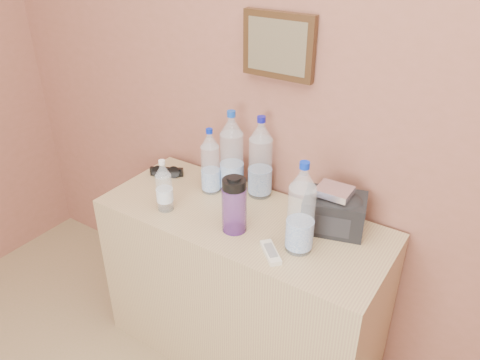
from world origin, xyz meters
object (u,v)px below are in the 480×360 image
Objects in this scene: pet_large_c at (260,161)px; ac_remote at (271,253)px; nalgene_bottle at (234,204)px; toiletry_bag at (334,211)px; pet_large_b at (210,164)px; pet_large_d at (301,213)px; pet_small at (164,188)px; sunglasses at (167,172)px; pet_large_a at (232,156)px; dresser at (242,287)px; foil_packet at (334,191)px.

pet_large_c reaches higher than ac_remote.
nalgene_bottle is 1.00× the size of toiletry_bag.
pet_large_b is at bearing 166.68° from toiletry_bag.
pet_large_d is at bearing 94.56° from ac_remote.
pet_large_b is at bearing 73.46° from pet_small.
pet_large_b is 0.24m from pet_small.
pet_large_c reaches higher than sunglasses.
toiletry_bag is at bearing 35.05° from nalgene_bottle.
pet_large_c is 0.29m from nalgene_bottle.
pet_large_a is 0.33m from pet_small.
pet_large_c is 2.33× the size of sunglasses.
pet_large_a reaches higher than toiletry_bag.
pet_small is at bearing -156.87° from dresser.
pet_large_a reaches higher than sunglasses.
nalgene_bottle reaches higher than foil_packet.
toiletry_bag is at bearing 3.12° from pet_large_b.
pet_large_d is at bearing -104.52° from foil_packet.
toiletry_bag is at bearing 21.17° from dresser.
foil_packet reaches higher than dresser.
pet_large_a is at bearing 64.58° from pet_small.
pet_large_c reaches higher than pet_large_d.
pet_large_d reaches higher than pet_small.
ac_remote is (0.20, -0.06, -0.11)m from nalgene_bottle.
dresser is at bearing 23.13° from pet_small.
dresser is 8.97× the size of ac_remote.
pet_large_d is (0.45, -0.22, -0.01)m from pet_large_a.
dresser is 3.32× the size of pet_large_c.
pet_large_d reaches higher than nalgene_bottle.
pet_large_d is 0.19m from ac_remote.
foil_packet is (-0.00, -0.01, 0.09)m from toiletry_bag.
pet_large_b is at bearing 143.03° from nalgene_bottle.
pet_large_b is 0.28m from sunglasses.
sunglasses is at bearing 130.31° from pet_small.
pet_large_c reaches higher than pet_small.
pet_large_d is 1.57× the size of pet_small.
nalgene_bottle is at bearing -161.39° from toiletry_bag.
sunglasses is at bearing -156.40° from ac_remote.
pet_large_b is (-0.23, 0.10, 0.51)m from dresser.
sunglasses is 0.84m from foil_packet.
pet_small reaches higher than toiletry_bag.
foil_packet is at bearing -26.80° from sunglasses.
pet_large_d is 2.81× the size of foil_packet.
pet_small reaches higher than sunglasses.
dresser is 5.19× the size of nalgene_bottle.
foil_packet is (0.31, 0.21, 0.06)m from nalgene_bottle.
pet_large_d is at bearing -39.85° from sunglasses.
pet_large_d is at bearing -12.27° from dresser.
pet_large_d is (0.52, -0.16, 0.03)m from pet_large_b.
pet_large_b is 0.81× the size of pet_large_c.
nalgene_bottle is at bearing -48.38° from sunglasses.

